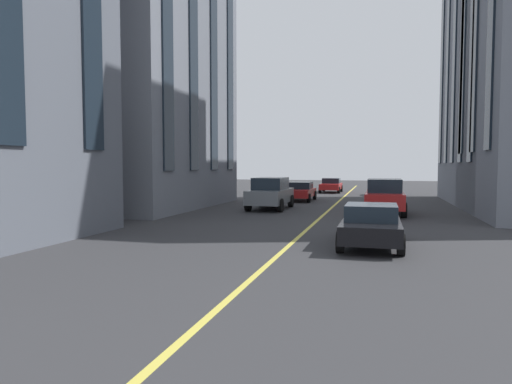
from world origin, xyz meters
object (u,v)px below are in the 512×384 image
object	(u,v)px
car_red_parked_a	(331,185)
car_red_near	(384,196)
car_black_far	(384,187)
car_grey_mid	(270,193)
car_black_trailing	(371,224)
car_red_oncoming	(300,191)

from	to	relation	value
car_red_parked_a	car_red_near	size ratio (longest dim) A/B	0.94
car_red_near	car_black_far	distance (m)	15.69
car_red_parked_a	car_grey_mid	world-z (taller)	car_grey_mid
car_red_parked_a	car_black_far	world-z (taller)	same
car_black_trailing	car_grey_mid	size ratio (longest dim) A/B	0.94
car_red_parked_a	car_red_near	distance (m)	18.97
car_red_parked_a	car_black_trailing	size ratio (longest dim) A/B	1.00
car_grey_mid	car_red_near	bearing A→B (deg)	-98.53
car_black_trailing	car_black_far	xyz separation A→B (m)	(25.75, -0.62, 0.00)
car_red_oncoming	car_black_far	world-z (taller)	same
car_red_parked_a	car_red_near	xyz separation A→B (m)	(-18.37, -4.72, 0.27)
car_red_parked_a	car_black_far	xyz separation A→B (m)	(-2.68, -4.84, 0.00)
car_red_near	car_black_far	world-z (taller)	car_red_near
car_red_oncoming	car_red_near	bearing A→B (deg)	-142.69
car_red_near	car_black_far	size ratio (longest dim) A/B	1.07
car_grey_mid	car_black_far	world-z (taller)	car_grey_mid
car_red_parked_a	car_black_far	distance (m)	5.53
car_red_parked_a	car_black_trailing	world-z (taller)	same
car_red_near	car_red_parked_a	bearing A→B (deg)	14.42
car_red_parked_a	car_black_trailing	distance (m)	28.74
car_grey_mid	car_black_far	xyz separation A→B (m)	(14.71, -6.62, -0.27)
car_black_trailing	car_grey_mid	xyz separation A→B (m)	(11.03, 6.00, 0.27)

